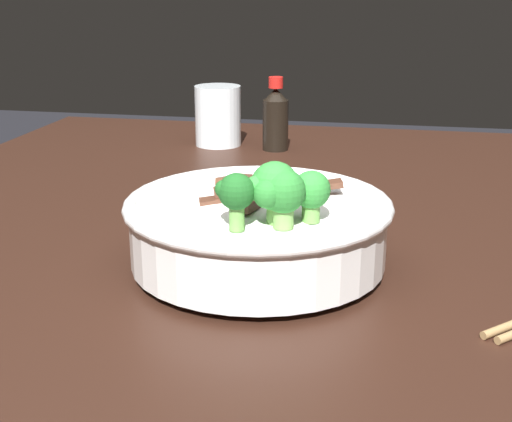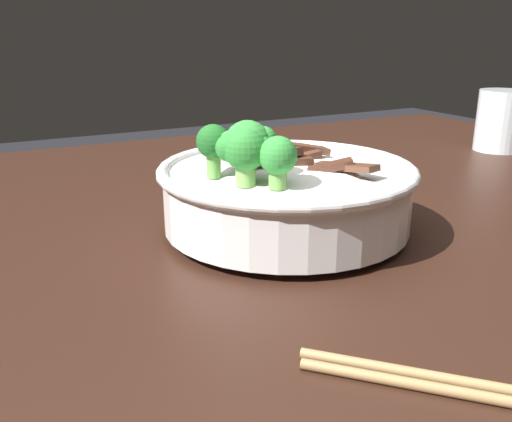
# 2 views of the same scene
# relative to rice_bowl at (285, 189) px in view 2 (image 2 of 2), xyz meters

# --- Properties ---
(dining_table) EXTENTS (1.53, 1.01, 0.82)m
(dining_table) POSITION_rel_rice_bowl_xyz_m (-0.04, 0.04, -0.13)
(dining_table) COLOR black
(dining_table) RESTS_ON ground
(rice_bowl) EXTENTS (0.26, 0.26, 0.12)m
(rice_bowl) POSITION_rel_rice_bowl_xyz_m (0.00, 0.00, 0.00)
(rice_bowl) COLOR white
(rice_bowl) RESTS_ON dining_table
(drinking_glass) EXTENTS (0.08, 0.08, 0.10)m
(drinking_glass) POSITION_rel_rice_bowl_xyz_m (0.53, 0.17, -0.00)
(drinking_glass) COLOR white
(drinking_glass) RESTS_ON dining_table
(chopsticks_pair) EXTENTS (0.16, 0.17, 0.01)m
(chopsticks_pair) POSITION_rel_rice_bowl_xyz_m (-0.04, -0.28, -0.04)
(chopsticks_pair) COLOR #9E7A4C
(chopsticks_pair) RESTS_ON dining_table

